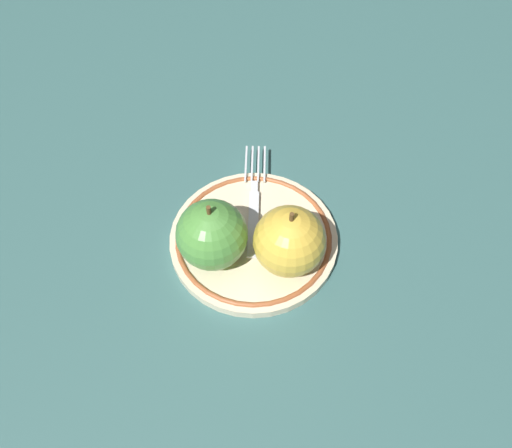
# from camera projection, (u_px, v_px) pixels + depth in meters

# --- Properties ---
(ground_plane) EXTENTS (2.00, 2.00, 0.00)m
(ground_plane) POSITION_uv_depth(u_px,v_px,m) (254.00, 242.00, 0.59)
(ground_plane) COLOR #355E5C
(plate) EXTENTS (0.20, 0.20, 0.01)m
(plate) POSITION_uv_depth(u_px,v_px,m) (256.00, 237.00, 0.59)
(plate) COLOR beige
(plate) RESTS_ON ground_plane
(apple_red_whole) EXTENTS (0.08, 0.08, 0.09)m
(apple_red_whole) POSITION_uv_depth(u_px,v_px,m) (212.00, 235.00, 0.53)
(apple_red_whole) COLOR #4D8F3C
(apple_red_whole) RESTS_ON plate
(apple_second_whole) EXTENTS (0.08, 0.08, 0.09)m
(apple_second_whole) POSITION_uv_depth(u_px,v_px,m) (289.00, 241.00, 0.53)
(apple_second_whole) COLOR gold
(apple_second_whole) RESTS_ON plate
(fork) EXTENTS (0.17, 0.08, 0.00)m
(fork) POSITION_uv_depth(u_px,v_px,m) (254.00, 201.00, 0.61)
(fork) COLOR silver
(fork) RESTS_ON plate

